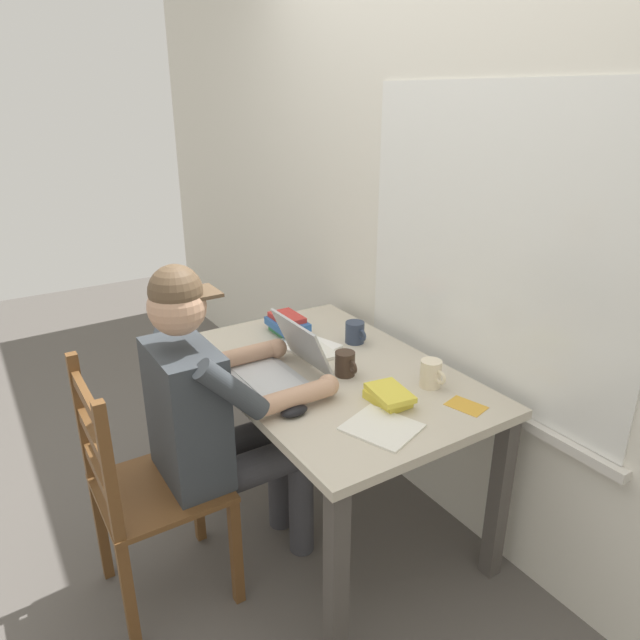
# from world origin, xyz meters

# --- Properties ---
(ground_plane) EXTENTS (8.00, 8.00, 0.00)m
(ground_plane) POSITION_xyz_m (0.00, 0.00, 0.00)
(ground_plane) COLOR #56514C
(back_wall) EXTENTS (6.00, 0.08, 2.60)m
(back_wall) POSITION_xyz_m (0.01, 0.49, 1.30)
(back_wall) COLOR silver
(back_wall) RESTS_ON ground
(desk) EXTENTS (1.28, 0.83, 0.74)m
(desk) POSITION_xyz_m (0.00, 0.00, 0.64)
(desk) COLOR #BCB29E
(desk) RESTS_ON ground
(seated_person) EXTENTS (0.50, 0.60, 1.26)m
(seated_person) POSITION_xyz_m (-0.00, -0.49, 0.69)
(seated_person) COLOR #33383D
(seated_person) RESTS_ON ground
(wooden_chair) EXTENTS (0.42, 0.42, 0.95)m
(wooden_chair) POSITION_xyz_m (-0.00, -0.77, 0.47)
(wooden_chair) COLOR brown
(wooden_chair) RESTS_ON ground
(laptop) EXTENTS (0.33, 0.32, 0.22)m
(laptop) POSITION_xyz_m (-0.05, -0.20, 0.79)
(laptop) COLOR #ADAFB2
(laptop) RESTS_ON desk
(computer_mouse) EXTENTS (0.06, 0.10, 0.03)m
(computer_mouse) POSITION_xyz_m (0.23, -0.30, 0.75)
(computer_mouse) COLOR black
(computer_mouse) RESTS_ON desk
(coffee_mug_white) EXTENTS (0.12, 0.08, 0.10)m
(coffee_mug_white) POSITION_xyz_m (0.32, 0.24, 0.79)
(coffee_mug_white) COLOR beige
(coffee_mug_white) RESTS_ON desk
(coffee_mug_dark) EXTENTS (0.12, 0.08, 0.10)m
(coffee_mug_dark) POSITION_xyz_m (0.07, 0.02, 0.78)
(coffee_mug_dark) COLOR #38281E
(coffee_mug_dark) RESTS_ON desk
(coffee_mug_spare) EXTENTS (0.12, 0.08, 0.09)m
(coffee_mug_spare) POSITION_xyz_m (-0.16, 0.23, 0.78)
(coffee_mug_spare) COLOR #2D384C
(coffee_mug_spare) RESTS_ON desk
(book_stack_main) EXTENTS (0.20, 0.15, 0.09)m
(book_stack_main) POSITION_xyz_m (-0.41, 0.04, 0.78)
(book_stack_main) COLOR #38844C
(book_stack_main) RESTS_ON desk
(book_stack_side) EXTENTS (0.19, 0.14, 0.05)m
(book_stack_side) POSITION_xyz_m (0.33, 0.03, 0.76)
(book_stack_side) COLOR gold
(book_stack_side) RESTS_ON desk
(paper_pile_near_laptop) EXTENTS (0.21, 0.14, 0.01)m
(paper_pile_near_laptop) POSITION_xyz_m (-0.17, 0.02, 0.74)
(paper_pile_near_laptop) COLOR silver
(paper_pile_near_laptop) RESTS_ON desk
(paper_pile_back_corner) EXTENTS (0.30, 0.26, 0.01)m
(paper_pile_back_corner) POSITION_xyz_m (-0.24, 0.03, 0.74)
(paper_pile_back_corner) COLOR white
(paper_pile_back_corner) RESTS_ON desk
(paper_pile_side) EXTENTS (0.28, 0.26, 0.01)m
(paper_pile_side) POSITION_xyz_m (0.45, -0.10, 0.74)
(paper_pile_side) COLOR silver
(paper_pile_side) RESTS_ON desk
(landscape_photo_print) EXTENTS (0.15, 0.12, 0.00)m
(landscape_photo_print) POSITION_xyz_m (0.50, 0.24, 0.74)
(landscape_photo_print) COLOR gold
(landscape_photo_print) RESTS_ON desk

